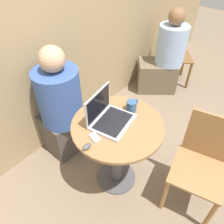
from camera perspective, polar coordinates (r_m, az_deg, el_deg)
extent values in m
plane|color=#7F6B56|center=(2.24, 1.14, -16.65)|extent=(12.00, 12.00, 0.00)
cube|color=tan|center=(1.97, -20.44, 21.41)|extent=(7.00, 0.05, 2.60)
cylinder|color=#4C4C51|center=(2.23, 1.14, -16.51)|extent=(0.37, 0.37, 0.02)
cylinder|color=#4C4C51|center=(1.94, 1.28, -10.97)|extent=(0.10, 0.10, 0.69)
cylinder|color=olive|center=(1.67, 1.46, -3.51)|extent=(0.71, 0.71, 0.02)
cube|color=#B7B7BC|center=(1.66, 0.25, -2.67)|extent=(0.36, 0.31, 0.02)
cube|color=black|center=(1.66, 0.25, -2.39)|extent=(0.32, 0.25, 0.00)
cube|color=#B7B7BC|center=(1.63, -3.65, 2.01)|extent=(0.32, 0.07, 0.23)
cube|color=black|center=(1.63, -3.48, 1.94)|extent=(0.29, 0.06, 0.20)
cube|color=silver|center=(1.56, -4.54, -6.64)|extent=(0.07, 0.10, 0.02)
ellipsoid|color=#4C4C51|center=(1.50, -6.59, -8.96)|extent=(0.07, 0.04, 0.03)
cylinder|color=#335684|center=(1.76, 5.09, 1.58)|extent=(0.08, 0.08, 0.09)
torus|color=#335684|center=(1.80, 6.14, 2.43)|extent=(0.06, 0.01, 0.06)
cylinder|color=#9E7042|center=(1.96, 13.54, -20.37)|extent=(0.04, 0.04, 0.42)
cylinder|color=#9E7042|center=(1.98, 24.19, -23.53)|extent=(0.04, 0.04, 0.42)
cylinder|color=#9E7042|center=(2.16, 16.46, -12.65)|extent=(0.04, 0.04, 0.42)
cylinder|color=#9E7042|center=(2.18, 25.71, -15.50)|extent=(0.04, 0.04, 0.42)
cube|color=#9E7042|center=(1.88, 21.59, -14.43)|extent=(0.48, 0.48, 0.02)
cube|color=#9E7042|center=(1.85, 24.41, -5.92)|extent=(0.10, 0.36, 0.43)
cube|color=#4C4742|center=(2.44, -13.72, -3.76)|extent=(0.41, 0.58, 0.43)
cylinder|color=#38569E|center=(2.03, -13.58, 3.90)|extent=(0.40, 0.40, 0.53)
sphere|color=tan|center=(1.84, -15.45, 13.20)|extent=(0.22, 0.22, 0.22)
cylinder|color=brown|center=(3.39, 19.42, 8.87)|extent=(0.04, 0.04, 0.41)
cylinder|color=brown|center=(3.68, 18.12, 11.88)|extent=(0.04, 0.04, 0.41)
cylinder|color=brown|center=(3.29, 13.44, 9.21)|extent=(0.04, 0.04, 0.41)
cylinder|color=brown|center=(3.59, 12.55, 12.25)|extent=(0.04, 0.04, 0.41)
cube|color=brown|center=(3.38, 16.57, 13.71)|extent=(0.56, 0.56, 0.02)
cube|color=brown|center=(3.25, 13.91, 17.24)|extent=(0.30, 0.25, 0.40)
cube|color=brown|center=(3.25, 11.54, 9.28)|extent=(0.62, 0.64, 0.42)
cylinder|color=#9EBCE5|center=(3.07, 15.29, 16.51)|extent=(0.38, 0.38, 0.50)
sphere|color=brown|center=(2.94, 16.60, 22.76)|extent=(0.21, 0.21, 0.21)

